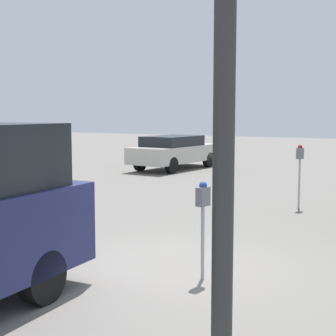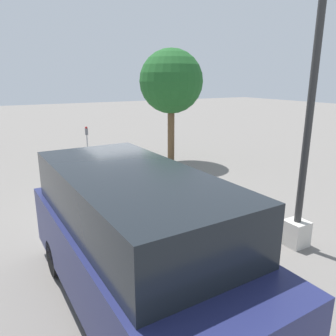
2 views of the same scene
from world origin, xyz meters
TOP-DOWN VIEW (x-y plane):
  - ground_plane at (0.00, 0.00)m, footprint 80.00×80.00m
  - parking_meter_near at (0.22, 0.64)m, footprint 0.22×0.15m
  - parking_meter_far at (-5.71, 0.43)m, footprint 0.22×0.15m
  - lamp_post at (3.44, 2.28)m, footprint 0.44×0.44m
  - car_distant at (-11.84, -6.24)m, footprint 4.60×2.15m

SIDE VIEW (x-z plane):
  - ground_plane at x=0.00m, z-range 0.00..0.00m
  - car_distant at x=-11.84m, z-range 0.06..1.42m
  - parking_meter_near at x=0.22m, z-range 0.33..1.69m
  - parking_meter_far at x=-5.71m, z-range 0.36..1.90m
  - lamp_post at x=3.44m, z-range -1.16..4.53m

